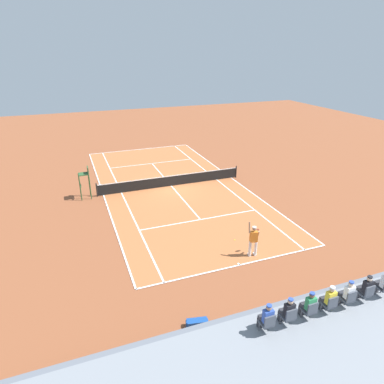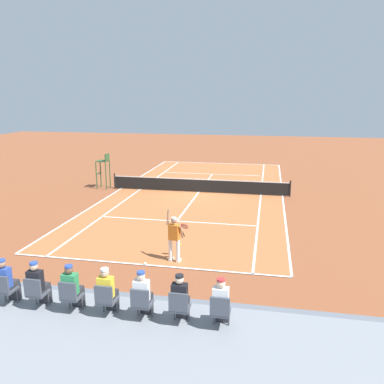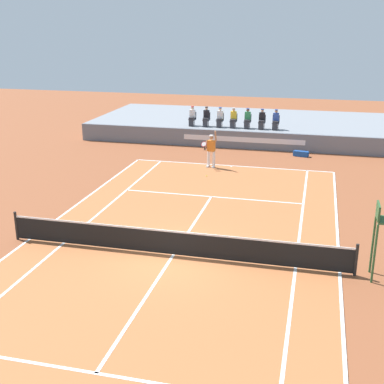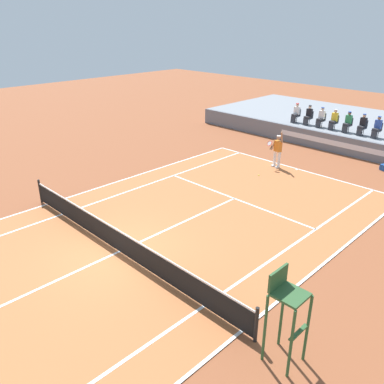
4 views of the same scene
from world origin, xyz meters
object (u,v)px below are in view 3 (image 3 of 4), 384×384
tennis_player (211,150)px  equipment_bag (301,154)px  spectator_seated_3 (233,118)px  spectator_seated_2 (220,118)px  tennis_ball (207,176)px  spectator_seated_1 (206,117)px  spectator_seated_4 (247,119)px  spectator_seated_6 (276,120)px  spectator_seated_0 (192,116)px  spectator_seated_5 (262,119)px

tennis_player → equipment_bag: tennis_player is taller
spectator_seated_3 → spectator_seated_2: bearing=180.0°
spectator_seated_3 → tennis_player: (-0.23, -5.86, -0.73)m
spectator_seated_2 → tennis_ball: size_ratio=18.60×
spectator_seated_1 → spectator_seated_4: (2.70, 0.00, 0.00)m
spectator_seated_6 → tennis_player: bearing=-116.7°
spectator_seated_0 → tennis_player: 6.41m
spectator_seated_1 → spectator_seated_5: same height
spectator_seated_0 → spectator_seated_5: (4.56, 0.00, 0.00)m
spectator_seated_1 → spectator_seated_6: same height
tennis_player → spectator_seated_1: bearing=104.9°
spectator_seated_1 → tennis_player: spectator_seated_1 is taller
spectator_seated_5 → tennis_player: (-2.06, -5.86, -0.73)m
spectator_seated_1 → equipment_bag: size_ratio=1.34×
spectator_seated_3 → tennis_ball: (-0.08, -7.64, -1.69)m
spectator_seated_2 → spectator_seated_5: size_ratio=1.00×
spectator_seated_3 → tennis_player: size_ratio=0.61×
spectator_seated_0 → spectator_seated_6: (5.44, 0.00, 0.00)m
spectator_seated_6 → equipment_bag: 3.19m
spectator_seated_4 → tennis_player: (-1.14, -5.86, -0.73)m
spectator_seated_1 → spectator_seated_5: (3.62, 0.00, 0.00)m
spectator_seated_5 → tennis_player: 6.26m
spectator_seated_0 → tennis_player: bearing=-66.9°
spectator_seated_5 → tennis_player: bearing=-109.4°
spectator_seated_2 → spectator_seated_5: same height
spectator_seated_1 → tennis_player: size_ratio=0.61×
spectator_seated_3 → equipment_bag: 5.20m
tennis_player → spectator_seated_3: bearing=87.7°
tennis_player → tennis_ball: 2.03m
spectator_seated_4 → equipment_bag: 4.44m
spectator_seated_0 → spectator_seated_4: 3.64m
spectator_seated_1 → spectator_seated_0: bearing=180.0°
spectator_seated_4 → spectator_seated_5: (0.92, 0.00, 0.00)m
spectator_seated_1 → tennis_player: (1.56, -5.86, -0.73)m
spectator_seated_6 → spectator_seated_0: bearing=180.0°
spectator_seated_4 → tennis_ball: size_ratio=18.60×
spectator_seated_2 → equipment_bag: 5.98m
spectator_seated_0 → equipment_bag: spectator_seated_0 is taller
spectator_seated_5 → spectator_seated_6: bearing=0.0°
spectator_seated_2 → spectator_seated_4: (1.80, 0.00, 0.00)m
spectator_seated_0 → spectator_seated_1: bearing=0.0°
spectator_seated_1 → spectator_seated_5: size_ratio=1.00×
spectator_seated_1 → spectator_seated_6: 4.50m
spectator_seated_6 → equipment_bag: bearing=-50.8°
spectator_seated_3 → spectator_seated_4: 0.91m
spectator_seated_5 → spectator_seated_1: bearing=180.0°
tennis_player → equipment_bag: (4.70, 3.71, -0.83)m
spectator_seated_1 → tennis_ball: 8.01m
spectator_seated_6 → tennis_player: spectator_seated_6 is taller
spectator_seated_0 → spectator_seated_2: same height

